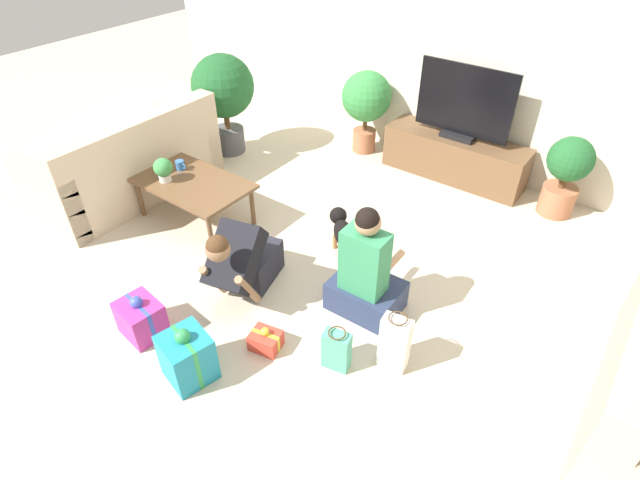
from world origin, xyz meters
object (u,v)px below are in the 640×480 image
object	(u,v)px
coffee_table	(192,185)
potted_plant_back_left	(366,101)
gift_box_a	(141,318)
potted_plant_corner_left	(223,92)
tabletop_plant	(163,169)
sofa_left	(128,165)
gift_box_b	(187,357)
gift_box_c	(266,340)
dog	(342,230)
gift_bag_b	(395,343)
person_kneeling	(243,261)
potted_plant_back_right	(567,172)
tv	(464,106)
gift_bag_a	(337,350)
tv_console	(454,157)
mug	(180,165)
person_sitting	(366,276)

from	to	relation	value
coffee_table	potted_plant_back_left	world-z (taller)	potted_plant_back_left
gift_box_a	potted_plant_back_left	bearing A→B (deg)	94.41
potted_plant_corner_left	tabletop_plant	bearing A→B (deg)	-67.28
sofa_left	gift_box_b	size ratio (longest dim) A/B	4.16
potted_plant_back_left	sofa_left	bearing A→B (deg)	-122.60
gift_box_a	gift_box_c	xyz separation A→B (m)	(0.80, 0.42, -0.07)
coffee_table	tabletop_plant	distance (m)	0.29
dog	gift_bag_b	xyz separation A→B (m)	(0.98, -0.82, -0.01)
person_kneeling	potted_plant_back_right	bearing A→B (deg)	42.98
potted_plant_back_right	tabletop_plant	size ratio (longest dim) A/B	3.53
tv	dog	bearing A→B (deg)	-97.08
person_kneeling	gift_box_b	xyz separation A→B (m)	(0.25, -0.81, -0.14)
dog	tabletop_plant	xyz separation A→B (m)	(-1.58, -0.55, 0.31)
dog	gift_bag_b	world-z (taller)	gift_bag_b
tv	gift_box_a	xyz separation A→B (m)	(-0.84, -3.42, -0.65)
gift_bag_b	sofa_left	bearing A→B (deg)	173.81
potted_plant_corner_left	gift_bag_a	bearing A→B (deg)	-33.07
tv	potted_plant_corner_left	distance (m)	2.56
gift_box_b	potted_plant_back_left	bearing A→B (deg)	103.48
potted_plant_corner_left	person_kneeling	bearing A→B (deg)	-42.34
potted_plant_corner_left	gift_bag_a	distance (m)	3.40
tv_console	gift_bag_a	world-z (taller)	tv_console
sofa_left	potted_plant_corner_left	xyz separation A→B (m)	(0.15, 1.25, 0.40)
tv	gift_bag_b	xyz separation A→B (m)	(0.76, -2.60, -0.57)
sofa_left	potted_plant_back_right	distance (m)	4.22
potted_plant_back_right	dog	bearing A→B (deg)	-127.34
gift_box_b	mug	distance (m)	2.10
sofa_left	tv_console	size ratio (longest dim) A/B	1.20
gift_box_b	gift_box_c	world-z (taller)	gift_box_b
tv_console	tabletop_plant	world-z (taller)	tabletop_plant
potted_plant_back_right	potted_plant_corner_left	bearing A→B (deg)	-164.62
tv_console	gift_box_c	xyz separation A→B (m)	(-0.03, -3.00, -0.16)
tv_console	potted_plant_back_right	bearing A→B (deg)	-2.61
sofa_left	gift_box_b	bearing A→B (deg)	61.13
sofa_left	tabletop_plant	bearing A→B (deg)	83.17
person_sitting	gift_box_b	size ratio (longest dim) A/B	2.18
person_kneeling	gift_bag_b	bearing A→B (deg)	-12.34
potted_plant_back_right	dog	world-z (taller)	potted_plant_back_right
tv_console	person_sitting	size ratio (longest dim) A/B	1.59
gift_box_a	gift_bag_a	distance (m)	1.42
tv	tv_console	bearing A→B (deg)	0.00
potted_plant_back_left	person_sitting	bearing A→B (deg)	-57.43
potted_plant_corner_left	mug	bearing A→B (deg)	-65.38
gift_box_b	gift_box_c	bearing A→B (deg)	63.17
person_sitting	gift_bag_a	world-z (taller)	person_sitting
person_kneeling	person_sitting	size ratio (longest dim) A/B	0.87
gift_bag_b	gift_bag_a	bearing A→B (deg)	-142.79
tv_console	person_kneeling	world-z (taller)	person_kneeling
gift_box_c	person_sitting	bearing A→B (deg)	64.43
potted_plant_back_left	potted_plant_corner_left	distance (m)	1.58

